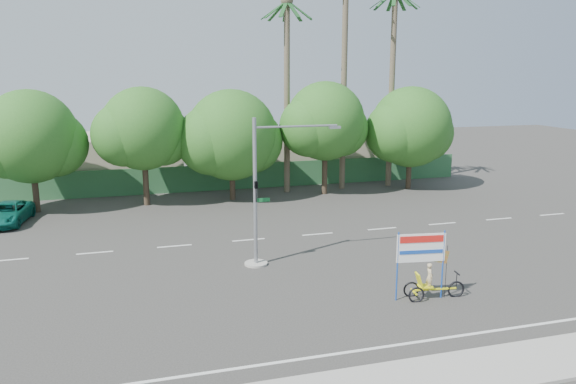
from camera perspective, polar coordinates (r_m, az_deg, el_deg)
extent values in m
plane|color=#33302D|center=(24.19, 4.77, -9.85)|extent=(120.00, 120.00, 0.00)
cube|color=gray|center=(18.07, 13.70, -18.06)|extent=(50.00, 2.40, 0.12)
cube|color=#336B3D|center=(43.92, -5.22, 1.58)|extent=(38.00, 0.08, 2.00)
cube|color=#BCAC96|center=(47.47, -18.26, 3.03)|extent=(12.00, 8.00, 4.00)
cube|color=#BCAC96|center=(50.12, 2.79, 3.86)|extent=(14.00, 8.00, 3.60)
cylinder|color=#473828|center=(40.02, -24.31, 0.60)|extent=(0.40, 0.40, 3.52)
sphere|color=#1C4E16|center=(39.56, -24.71, 5.14)|extent=(6.00, 6.00, 6.00)
sphere|color=#1C4E16|center=(39.74, -22.65, 4.53)|extent=(4.32, 4.32, 4.32)
sphere|color=#1C4E16|center=(39.57, -26.66, 4.50)|extent=(4.56, 4.56, 4.56)
cylinder|color=#473828|center=(39.58, -14.26, 1.36)|extent=(0.40, 0.40, 3.74)
sphere|color=#1C4E16|center=(39.10, -14.52, 6.25)|extent=(5.60, 5.60, 5.60)
sphere|color=#1C4E16|center=(39.52, -12.66, 5.54)|extent=(4.03, 4.03, 4.03)
sphere|color=#1C4E16|center=(38.87, -16.35, 5.61)|extent=(4.26, 4.26, 4.26)
cylinder|color=#473828|center=(40.24, -5.68, 1.53)|extent=(0.40, 0.40, 3.30)
sphere|color=#1C4E16|center=(39.79, -5.77, 5.78)|extent=(6.40, 6.40, 6.40)
sphere|color=#1C4E16|center=(40.43, -3.82, 5.16)|extent=(4.61, 4.61, 4.61)
sphere|color=#1C4E16|center=(39.35, -7.77, 5.22)|extent=(4.86, 4.86, 4.86)
cylinder|color=#473828|center=(41.99, 3.74, 2.41)|extent=(0.40, 0.40, 3.87)
sphere|color=#1C4E16|center=(41.54, 3.81, 7.20)|extent=(5.80, 5.80, 5.80)
sphere|color=#1C4E16|center=(42.34, 5.33, 6.43)|extent=(4.18, 4.18, 4.18)
sphere|color=#1C4E16|center=(40.91, 2.19, 6.65)|extent=(4.41, 4.41, 4.41)
cylinder|color=#473828|center=(44.87, 12.19, 2.51)|extent=(0.40, 0.40, 3.43)
sphere|color=#1C4E16|center=(44.46, 12.37, 6.47)|extent=(6.20, 6.20, 6.20)
sphere|color=#1C4E16|center=(45.46, 13.71, 5.83)|extent=(4.46, 4.46, 4.46)
sphere|color=#1C4E16|center=(43.63, 10.89, 6.02)|extent=(4.71, 4.71, 4.71)
cylinder|color=#70604C|center=(43.50, 5.71, 11.41)|extent=(0.44, 0.44, 17.00)
cylinder|color=#70604C|center=(45.16, 10.48, 10.03)|extent=(0.44, 0.44, 15.00)
cube|color=#1C4C21|center=(45.86, 11.94, 18.57)|extent=(1.91, 0.28, 1.36)
cube|color=#1C4C21|center=(46.30, 11.31, 18.53)|extent=(1.65, 1.44, 1.36)
cube|color=#1C4C21|center=(46.34, 10.47, 18.56)|extent=(0.61, 1.93, 1.36)
cube|color=#1C4C21|center=(45.96, 9.79, 18.63)|extent=(1.20, 1.80, 1.36)
cylinder|color=#70604C|center=(42.09, -0.11, 9.40)|extent=(0.44, 0.44, 14.00)
sphere|color=#70604C|center=(42.33, -0.11, 18.91)|extent=(0.90, 0.90, 0.90)
cube|color=#1C4C21|center=(42.52, 1.17, 17.98)|extent=(1.91, 0.28, 1.36)
cube|color=#1C4C21|center=(43.03, 0.62, 17.91)|extent=(1.65, 1.44, 1.36)
cube|color=#1C4C21|center=(43.19, -0.25, 17.89)|extent=(0.61, 1.93, 1.36)
cube|color=#1C4C21|center=(42.91, -1.06, 17.93)|extent=(1.20, 1.80, 1.36)
cube|color=#1C4C21|center=(42.33, -1.45, 18.00)|extent=(1.89, 0.92, 1.36)
cube|color=#1C4C21|center=(41.71, -1.21, 18.09)|extent=(1.89, 0.92, 1.36)
cube|color=#1C4C21|center=(41.34, -0.44, 18.15)|extent=(1.20, 1.80, 1.36)
cube|color=#1C4C21|center=(41.41, 0.49, 18.14)|extent=(0.61, 1.93, 1.36)
cube|color=#1C4C21|center=(41.88, 1.13, 18.07)|extent=(1.65, 1.44, 1.36)
cylinder|color=gray|center=(27.07, -3.27, -7.26)|extent=(1.10, 1.10, 0.10)
cylinder|color=gray|center=(26.13, -3.36, -0.11)|extent=(0.18, 0.18, 7.00)
cylinder|color=gray|center=(26.16, 0.86, 6.69)|extent=(4.00, 0.10, 0.10)
cube|color=gray|center=(26.78, 4.77, 6.56)|extent=(0.55, 0.20, 0.12)
imported|color=black|center=(25.90, -3.25, 0.00)|extent=(0.16, 0.20, 1.00)
cube|color=#14662D|center=(26.28, -2.61, -0.81)|extent=(0.70, 0.04, 0.18)
torus|color=black|center=(24.27, 16.69, -9.46)|extent=(0.72, 0.18, 0.72)
torus|color=black|center=(23.87, 12.41, -9.65)|extent=(0.67, 0.17, 0.67)
torus|color=black|center=(23.35, 12.92, -10.17)|extent=(0.67, 0.17, 0.67)
cube|color=yellow|center=(23.90, 14.71, -9.52)|extent=(1.79, 0.32, 0.06)
cube|color=yellow|center=(23.60, 12.66, -9.86)|extent=(0.15, 0.64, 0.05)
cube|color=yellow|center=(23.69, 13.78, -9.28)|extent=(0.59, 0.51, 0.06)
cube|color=yellow|center=(23.48, 13.16, -8.67)|extent=(0.30, 0.47, 0.57)
cylinder|color=black|center=(24.12, 16.75, -8.52)|extent=(0.04, 0.04, 0.58)
cube|color=black|center=(24.03, 16.80, -7.89)|extent=(0.11, 0.48, 0.04)
imported|color=#CCB284|center=(23.61, 14.19, -8.34)|extent=(0.33, 0.45, 1.14)
cylinder|color=blue|center=(22.97, 11.05, -7.45)|extent=(0.07, 0.07, 2.86)
cylinder|color=blue|center=(23.64, 15.45, -7.10)|extent=(0.07, 0.07, 2.86)
cube|color=white|center=(23.05, 13.37, -5.54)|extent=(2.00, 0.34, 1.16)
cube|color=red|center=(22.91, 13.45, -4.69)|extent=(1.78, 0.27, 0.28)
cube|color=blue|center=(23.07, 13.38, -5.94)|extent=(1.78, 0.27, 0.15)
cylinder|color=black|center=(23.81, 15.76, -7.79)|extent=(0.02, 0.02, 2.22)
cube|color=red|center=(23.44, 15.02, -6.29)|extent=(0.93, 0.15, 0.69)
imported|color=#0D6051|center=(37.87, -26.63, -1.96)|extent=(2.76, 4.89, 1.29)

